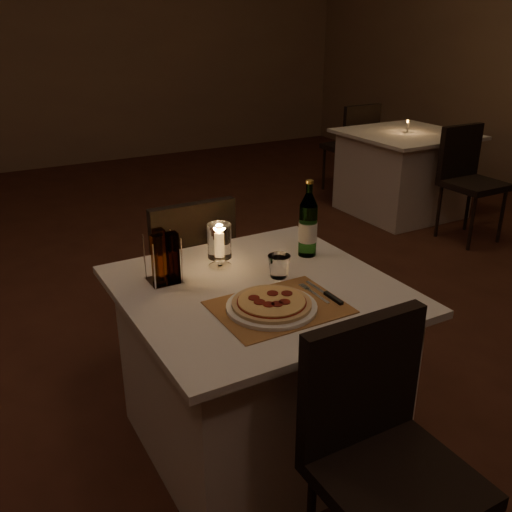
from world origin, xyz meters
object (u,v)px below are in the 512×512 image
main_table (258,368)px  water_bottle (308,226)px  chair_far (187,266)px  chair_near (379,439)px  hurricane_candle (219,242)px  plate (272,307)px  neighbor_table_right (402,173)px  tumbler (279,266)px  pizza (272,303)px

main_table → water_bottle: bearing=27.1°
main_table → chair_far: 0.74m
chair_far → chair_near: bearing=-90.0°
chair_far → hurricane_candle: (-0.05, -0.48, 0.30)m
plate → water_bottle: (0.39, 0.35, 0.12)m
main_table → neighbor_table_right: (2.67, 2.06, 0.00)m
chair_far → main_table: bearing=-90.0°
neighbor_table_right → chair_far: bearing=-153.3°
chair_near → water_bottle: (0.34, 0.89, 0.32)m
main_table → plate: 0.42m
plate → hurricane_candle: bearing=89.6°
plate → neighbor_table_right: 3.55m
tumbler → neighbor_table_right: bearing=38.3°
neighbor_table_right → hurricane_candle: bearing=-146.2°
pizza → chair_far: bearing=86.8°
water_bottle → chair_far: bearing=122.0°
neighbor_table_right → tumbler: bearing=-141.7°
plate → neighbor_table_right: bearing=39.4°
neighbor_table_right → main_table: bearing=-142.4°
chair_far → hurricane_candle: 0.57m
chair_far → tumbler: size_ratio=10.10×
chair_near → chair_far: 1.43m
chair_far → pizza: chair_far is taller
chair_far → water_bottle: size_ratio=2.73×
hurricane_candle → chair_near: bearing=-87.1°
pizza → water_bottle: bearing=42.3°
tumbler → water_bottle: size_ratio=0.27×
chair_near → chair_far: size_ratio=1.00×
chair_far → water_bottle: water_bottle is taller
water_bottle → hurricane_candle: water_bottle is taller
chair_near → plate: (-0.05, 0.53, 0.20)m
plate → tumbler: bearing=53.2°
chair_far → neighbor_table_right: chair_far is taller
tumbler → pizza: bearing=-126.8°
tumbler → neighbor_table_right: tumbler is taller
plate → tumbler: 0.28m
chair_near → plate: bearing=95.3°
chair_far → hurricane_candle: bearing=-95.6°
main_table → plate: bearing=-105.5°
hurricane_candle → neighbor_table_right: (2.72, 1.82, -0.48)m
chair_near → tumbler: chair_near is taller
chair_far → plate: bearing=-93.2°
chair_near → pizza: (-0.05, 0.53, 0.22)m
main_table → water_bottle: water_bottle is taller
main_table → tumbler: bearing=19.8°
main_table → neighbor_table_right: size_ratio=1.00×
plate → tumbler: size_ratio=3.59×
chair_far → plate: chair_far is taller
tumbler → water_bottle: (0.22, 0.13, 0.09)m
chair_near → chair_far: (-0.00, 1.43, 0.00)m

